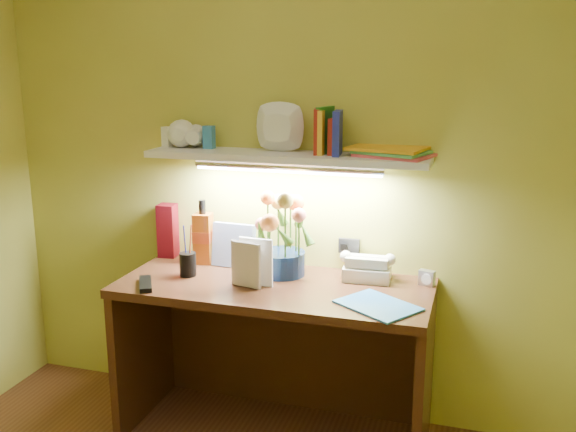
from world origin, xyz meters
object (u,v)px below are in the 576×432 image
object	(u,v)px
flower_bouquet	(282,235)
telephone	(367,266)
desk_clock	(427,278)
whisky_bottle	(203,232)
desk	(275,361)

from	to	relation	value
flower_bouquet	telephone	xyz separation A→B (m)	(0.39, 0.05, -0.13)
desk_clock	whisky_bottle	size ratio (longest dim) A/B	0.22
whisky_bottle	desk_clock	bearing A→B (deg)	-0.85
flower_bouquet	telephone	bearing A→B (deg)	6.68
telephone	desk_clock	xyz separation A→B (m)	(0.27, -0.01, -0.03)
flower_bouquet	desk_clock	distance (m)	0.68
whisky_bottle	telephone	bearing A→B (deg)	-0.69
telephone	whisky_bottle	bearing A→B (deg)	176.32
desk	desk_clock	xyz separation A→B (m)	(0.66, 0.18, 0.41)
telephone	desk_clock	distance (m)	0.27
desk_clock	telephone	bearing A→B (deg)	-164.45
whisky_bottle	desk	bearing A→B (deg)	-24.34
desk	whisky_bottle	distance (m)	0.71
desk	whisky_bottle	xyz separation A→B (m)	(-0.43, 0.19, 0.53)
flower_bouquet	telephone	world-z (taller)	flower_bouquet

